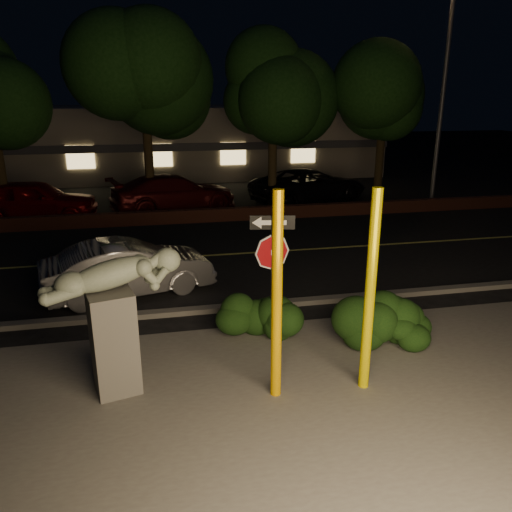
{
  "coord_description": "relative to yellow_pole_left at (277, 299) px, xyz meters",
  "views": [
    {
      "loc": [
        -2.37,
        -7.44,
        4.69
      ],
      "look_at": [
        -0.45,
        1.87,
        1.6
      ],
      "focal_mm": 35.0,
      "sensor_mm": 36.0,
      "label": 1
    }
  ],
  "objects": [
    {
      "name": "tree_far_d",
      "position": [
        8.13,
        13.88,
        3.72
      ],
      "size": [
        4.4,
        4.4,
        7.42
      ],
      "color": "black",
      "rests_on": "ground"
    },
    {
      "name": "tree_far_c",
      "position": [
        3.13,
        13.38,
        3.96
      ],
      "size": [
        4.8,
        4.8,
        7.84
      ],
      "color": "black",
      "rests_on": "ground"
    },
    {
      "name": "silver_sedan",
      "position": [
        -2.47,
        4.94,
        -1.03
      ],
      "size": [
        4.27,
        2.37,
        1.33
      ],
      "primitive_type": "imported",
      "rotation": [
        0.0,
        0.0,
        1.82
      ],
      "color": "#A3A2A7",
      "rests_on": "ground"
    },
    {
      "name": "sculpture",
      "position": [
        -2.49,
        0.68,
        -0.25
      ],
      "size": [
        2.19,
        1.06,
        2.34
      ],
      "rotation": [
        0.0,
        0.0,
        0.25
      ],
      "color": "#4C4944",
      "rests_on": "ground"
    },
    {
      "name": "streetlight",
      "position": [
        10.45,
        13.55,
        3.74
      ],
      "size": [
        1.34,
        0.58,
        9.14
      ],
      "rotation": [
        0.0,
        0.0,
        -0.27
      ],
      "color": "#4C4C51",
      "rests_on": "ground"
    },
    {
      "name": "signpost",
      "position": [
        0.41,
        2.01,
        0.1
      ],
      "size": [
        0.85,
        0.19,
        2.52
      ],
      "rotation": [
        0.0,
        0.0,
        -0.19
      ],
      "color": "black",
      "rests_on": "ground"
    },
    {
      "name": "hedge_center",
      "position": [
        0.23,
        2.12,
        -1.24
      ],
      "size": [
        1.94,
        1.48,
        0.91
      ],
      "primitive_type": "ellipsoid",
      "rotation": [
        0.0,
        0.0,
        0.43
      ],
      "color": "black",
      "rests_on": "ground"
    },
    {
      "name": "lane_marking",
      "position": [
        0.63,
        7.58,
        -1.68
      ],
      "size": [
        80.0,
        0.12,
        0.0
      ],
      "primitive_type": "cube",
      "color": "#B5B048",
      "rests_on": "road"
    },
    {
      "name": "ground",
      "position": [
        0.63,
        10.58,
        -1.7
      ],
      "size": [
        90.0,
        90.0,
        0.0
      ],
      "primitive_type": "plane",
      "color": "black",
      "rests_on": "ground"
    },
    {
      "name": "yellow_pole_right",
      "position": [
        1.5,
        -0.07,
        -0.01
      ],
      "size": [
        0.17,
        0.17,
        3.38
      ],
      "primitive_type": "cylinder",
      "color": "#DCC800",
      "rests_on": "ground"
    },
    {
      "name": "building",
      "position": [
        0.63,
        25.56,
        0.3
      ],
      "size": [
        22.0,
        10.2,
        4.0
      ],
      "color": "#73685C",
      "rests_on": "ground"
    },
    {
      "name": "yellow_pole_left",
      "position": [
        0.0,
        0.0,
        0.0
      ],
      "size": [
        0.17,
        0.17,
        3.4
      ],
      "primitive_type": "cylinder",
      "color": "#E7A600",
      "rests_on": "ground"
    },
    {
      "name": "parking_lot",
      "position": [
        0.63,
        17.58,
        -1.69
      ],
      "size": [
        40.0,
        12.0,
        0.01
      ],
      "primitive_type": "cube",
      "color": "black",
      "rests_on": "ground"
    },
    {
      "name": "patio",
      "position": [
        0.63,
        -0.42,
        -1.69
      ],
      "size": [
        14.0,
        6.0,
        0.02
      ],
      "primitive_type": "cube",
      "color": "#4C4944",
      "rests_on": "ground"
    },
    {
      "name": "parked_car_darkred",
      "position": [
        -0.93,
        14.07,
        -0.94
      ],
      "size": [
        5.64,
        3.5,
        1.52
      ],
      "primitive_type": "imported",
      "rotation": [
        0.0,
        0.0,
        1.85
      ],
      "color": "#470C0D",
      "rests_on": "ground"
    },
    {
      "name": "brick_wall",
      "position": [
        0.63,
        11.88,
        -1.45
      ],
      "size": [
        40.0,
        0.35,
        0.5
      ],
      "primitive_type": "cube",
      "color": "#4B2218",
      "rests_on": "ground"
    },
    {
      "name": "curb",
      "position": [
        0.63,
        3.48,
        -1.64
      ],
      "size": [
        80.0,
        0.25,
        0.12
      ],
      "primitive_type": "cube",
      "color": "#4C4944",
      "rests_on": "ground"
    },
    {
      "name": "hedge_far_right",
      "position": [
        2.97,
        1.06,
        -1.24
      ],
      "size": [
        1.38,
        0.93,
        0.91
      ],
      "primitive_type": "ellipsoid",
      "rotation": [
        0.0,
        0.0,
        0.09
      ],
      "color": "black",
      "rests_on": "ground"
    },
    {
      "name": "parked_car_dark",
      "position": [
        5.17,
        14.68,
        -0.94
      ],
      "size": [
        5.96,
        4.18,
        1.51
      ],
      "primitive_type": "imported",
      "rotation": [
        0.0,
        0.0,
        1.91
      ],
      "color": "black",
      "rests_on": "ground"
    },
    {
      "name": "parked_car_red",
      "position": [
        -6.3,
        13.5,
        -0.91
      ],
      "size": [
        4.79,
        2.26,
        1.58
      ],
      "primitive_type": "imported",
      "rotation": [
        0.0,
        0.0,
        1.49
      ],
      "color": "#6E0508",
      "rests_on": "ground"
    },
    {
      "name": "hedge_right",
      "position": [
        2.43,
        1.47,
        -1.11
      ],
      "size": [
        1.9,
        1.15,
        1.18
      ],
      "primitive_type": "ellipsoid",
      "rotation": [
        0.0,
        0.0,
        -0.1
      ],
      "color": "black",
      "rests_on": "ground"
    },
    {
      "name": "tree_far_b",
      "position": [
        -1.87,
        13.78,
        4.35
      ],
      "size": [
        5.2,
        5.2,
        8.41
      ],
      "color": "black",
      "rests_on": "ground"
    },
    {
      "name": "road",
      "position": [
        0.63,
        7.58,
        -1.69
      ],
      "size": [
        80.0,
        8.0,
        0.01
      ],
      "primitive_type": "cube",
      "color": "black",
      "rests_on": "ground"
    }
  ]
}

